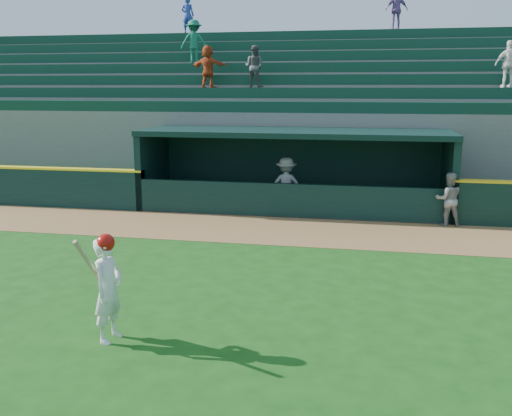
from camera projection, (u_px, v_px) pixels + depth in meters
The scene contains 7 objects.
ground at pixel (239, 295), 10.48m from camera, with size 120.00×120.00×0.00m, color #164812.
warning_track at pixel (280, 230), 15.18m from camera, with size 40.00×3.00×0.01m, color olive.
dugout_player_front at pixel (448, 199), 15.57m from camera, with size 0.72×0.56×1.47m, color gray.
dugout_player_inside at pixel (286, 185), 17.31m from camera, with size 1.08×0.62×1.67m, color #979792.
dugout at pixel (295, 165), 17.88m from camera, with size 9.40×2.80×2.46m.
stands at pixel (311, 123), 22.04m from camera, with size 34.50×6.25×7.48m.
batter_at_plate at pixel (108, 287), 8.45m from camera, with size 0.51×0.79×1.67m.
Camera 1 is at (2.22, -9.67, 3.74)m, focal length 40.00 mm.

